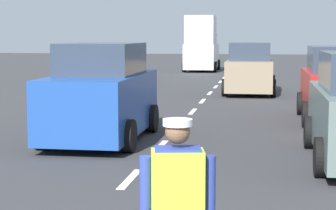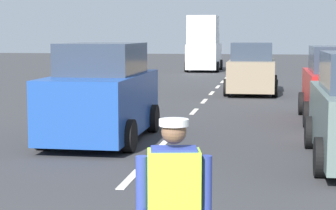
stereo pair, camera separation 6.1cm
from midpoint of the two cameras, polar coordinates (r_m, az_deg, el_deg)
The scene contains 6 objects.
ground_plane at distance 25.24m, azimuth 4.23°, elevation 1.17°, with size 96.00×96.00×0.00m, color #333335.
lane_center_line at distance 29.41m, azimuth 4.95°, elevation 1.95°, with size 0.14×46.40×0.01m.
road_worker at distance 5.45m, azimuth 1.12°, elevation -9.02°, with size 0.73×0.47×1.67m.
delivery_truck at distance 39.73m, azimuth 3.42°, elevation 5.49°, with size 2.16×4.60×3.54m.
car_outgoing_far at distance 24.89m, azimuth 7.88°, elevation 3.25°, with size 2.05×4.21×2.05m.
car_oncoming_lead at distance 13.89m, azimuth -6.04°, elevation 0.91°, with size 2.07×4.24×2.19m.
Camera 2 is at (2.23, -4.02, 2.40)m, focal length 65.46 mm.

